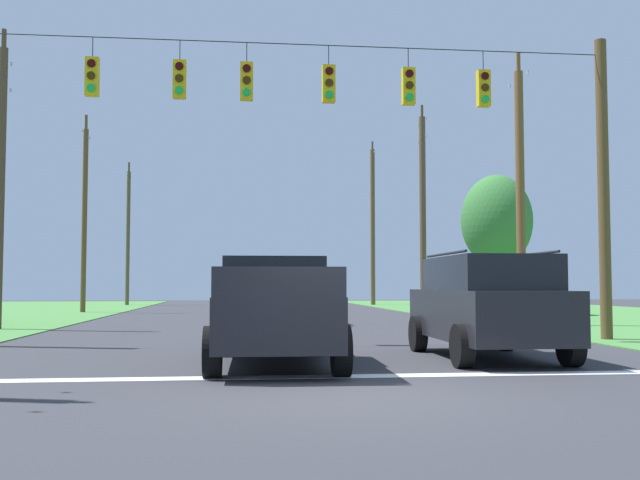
{
  "coord_description": "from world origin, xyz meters",
  "views": [
    {
      "loc": [
        -1.44,
        -9.6,
        1.44
      ],
      "look_at": [
        0.82,
        10.68,
        2.66
      ],
      "focal_mm": 41.95,
      "sensor_mm": 36.0,
      "label": 1
    }
  ],
  "objects_px": {
    "utility_pole_far_left": "(0,178)",
    "tree_roadside_right": "(497,221)",
    "pickup_truck": "(274,311)",
    "suv_black": "(487,304)",
    "overhead_signal_span": "(296,158)",
    "distant_car_crossing_white": "(305,302)",
    "utility_pole_near_left": "(373,225)",
    "utility_pole_distant_left": "(128,235)",
    "utility_pole_far_right": "(423,210)",
    "utility_pole_distant_right": "(84,216)",
    "utility_pole_mid_right": "(520,193)"
  },
  "relations": [
    {
      "from": "overhead_signal_span",
      "to": "suv_black",
      "type": "bearing_deg",
      "value": -51.57
    },
    {
      "from": "pickup_truck",
      "to": "utility_pole_far_right",
      "type": "bearing_deg",
      "value": 69.77
    },
    {
      "from": "suv_black",
      "to": "distant_car_crossing_white",
      "type": "distance_m",
      "value": 13.15
    },
    {
      "from": "overhead_signal_span",
      "to": "distant_car_crossing_white",
      "type": "relative_size",
      "value": 3.76
    },
    {
      "from": "overhead_signal_span",
      "to": "utility_pole_far_left",
      "type": "relative_size",
      "value": 1.68
    },
    {
      "from": "pickup_truck",
      "to": "utility_pole_far_left",
      "type": "height_order",
      "value": "utility_pole_far_left"
    },
    {
      "from": "utility_pole_distant_left",
      "to": "tree_roadside_right",
      "type": "height_order",
      "value": "utility_pole_distant_left"
    },
    {
      "from": "utility_pole_far_right",
      "to": "utility_pole_distant_right",
      "type": "relative_size",
      "value": 1.06
    },
    {
      "from": "pickup_truck",
      "to": "overhead_signal_span",
      "type": "bearing_deg",
      "value": 80.88
    },
    {
      "from": "pickup_truck",
      "to": "distant_car_crossing_white",
      "type": "relative_size",
      "value": 1.25
    },
    {
      "from": "suv_black",
      "to": "utility_pole_far_right",
      "type": "distance_m",
      "value": 24.56
    },
    {
      "from": "utility_pole_near_left",
      "to": "tree_roadside_right",
      "type": "relative_size",
      "value": 1.74
    },
    {
      "from": "utility_pole_far_left",
      "to": "suv_black",
      "type": "bearing_deg",
      "value": -40.51
    },
    {
      "from": "pickup_truck",
      "to": "utility_pole_distant_left",
      "type": "xyz_separation_m",
      "value": [
        -8.21,
        39.37,
        3.89
      ]
    },
    {
      "from": "distant_car_crossing_white",
      "to": "tree_roadside_right",
      "type": "height_order",
      "value": "tree_roadside_right"
    },
    {
      "from": "overhead_signal_span",
      "to": "utility_pole_distant_right",
      "type": "height_order",
      "value": "utility_pole_distant_right"
    },
    {
      "from": "utility_pole_far_left",
      "to": "utility_pole_distant_left",
      "type": "xyz_separation_m",
      "value": [
        0.03,
        28.2,
        0.02
      ]
    },
    {
      "from": "utility_pole_mid_right",
      "to": "utility_pole_near_left",
      "type": "height_order",
      "value": "utility_pole_near_left"
    },
    {
      "from": "suv_black",
      "to": "utility_pole_far_right",
      "type": "bearing_deg",
      "value": 78.64
    },
    {
      "from": "utility_pole_far_left",
      "to": "tree_roadside_right",
      "type": "xyz_separation_m",
      "value": [
        19.81,
        9.34,
        -0.39
      ]
    },
    {
      "from": "utility_pole_far_left",
      "to": "utility_pole_distant_right",
      "type": "distance_m",
      "value": 14.66
    },
    {
      "from": "utility_pole_far_right",
      "to": "utility_pole_distant_right",
      "type": "bearing_deg",
      "value": 174.91
    },
    {
      "from": "pickup_truck",
      "to": "suv_black",
      "type": "distance_m",
      "value": 4.22
    },
    {
      "from": "distant_car_crossing_white",
      "to": "utility_pole_far_left",
      "type": "distance_m",
      "value": 11.09
    },
    {
      "from": "utility_pole_far_right",
      "to": "utility_pole_mid_right",
      "type": "bearing_deg",
      "value": -88.52
    },
    {
      "from": "utility_pole_mid_right",
      "to": "utility_pole_near_left",
      "type": "distance_m",
      "value": 26.39
    },
    {
      "from": "utility_pole_distant_left",
      "to": "tree_roadside_right",
      "type": "relative_size",
      "value": 1.5
    },
    {
      "from": "utility_pole_far_right",
      "to": "utility_pole_distant_left",
      "type": "height_order",
      "value": "utility_pole_far_right"
    },
    {
      "from": "overhead_signal_span",
      "to": "utility_pole_far_left",
      "type": "xyz_separation_m",
      "value": [
        -9.02,
        6.32,
        0.24
      ]
    },
    {
      "from": "utility_pole_near_left",
      "to": "utility_pole_distant_right",
      "type": "height_order",
      "value": "utility_pole_near_left"
    },
    {
      "from": "overhead_signal_span",
      "to": "suv_black",
      "type": "xyz_separation_m",
      "value": [
        3.4,
        -4.29,
        -3.54
      ]
    },
    {
      "from": "distant_car_crossing_white",
      "to": "utility_pole_far_right",
      "type": "relative_size",
      "value": 0.4
    },
    {
      "from": "distant_car_crossing_white",
      "to": "utility_pole_distant_left",
      "type": "relative_size",
      "value": 0.44
    },
    {
      "from": "utility_pole_mid_right",
      "to": "pickup_truck",
      "type": "bearing_deg",
      "value": -128.48
    },
    {
      "from": "utility_pole_near_left",
      "to": "utility_pole_far_left",
      "type": "xyz_separation_m",
      "value": [
        -17.07,
        -26.86,
        -0.78
      ]
    },
    {
      "from": "overhead_signal_span",
      "to": "distant_car_crossing_white",
      "type": "xyz_separation_m",
      "value": [
        1.04,
        8.64,
        -3.81
      ]
    },
    {
      "from": "pickup_truck",
      "to": "utility_pole_far_right",
      "type": "relative_size",
      "value": 0.5
    },
    {
      "from": "pickup_truck",
      "to": "utility_pole_near_left",
      "type": "xyz_separation_m",
      "value": [
        8.83,
        38.03,
        4.66
      ]
    },
    {
      "from": "utility_pole_far_right",
      "to": "overhead_signal_span",
      "type": "bearing_deg",
      "value": -112.8
    },
    {
      "from": "suv_black",
      "to": "utility_pole_distant_right",
      "type": "bearing_deg",
      "value": 116.65
    },
    {
      "from": "tree_roadside_right",
      "to": "overhead_signal_span",
      "type": "bearing_deg",
      "value": -124.56
    },
    {
      "from": "overhead_signal_span",
      "to": "utility_pole_distant_left",
      "type": "relative_size",
      "value": 1.64
    },
    {
      "from": "tree_roadside_right",
      "to": "distant_car_crossing_white",
      "type": "bearing_deg",
      "value": -144.25
    },
    {
      "from": "utility_pole_near_left",
      "to": "utility_pole_distant_right",
      "type": "relative_size",
      "value": 1.13
    },
    {
      "from": "utility_pole_distant_right",
      "to": "tree_roadside_right",
      "type": "xyz_separation_m",
      "value": [
        20.07,
        -5.31,
        -0.51
      ]
    },
    {
      "from": "utility_pole_mid_right",
      "to": "utility_pole_far_left",
      "type": "xyz_separation_m",
      "value": [
        -17.51,
        -0.49,
        0.18
      ]
    },
    {
      "from": "overhead_signal_span",
      "to": "utility_pole_near_left",
      "type": "distance_m",
      "value": 34.16
    },
    {
      "from": "overhead_signal_span",
      "to": "distant_car_crossing_white",
      "type": "height_order",
      "value": "overhead_signal_span"
    },
    {
      "from": "suv_black",
      "to": "utility_pole_far_left",
      "type": "height_order",
      "value": "utility_pole_far_left"
    },
    {
      "from": "utility_pole_distant_left",
      "to": "overhead_signal_span",
      "type": "bearing_deg",
      "value": -75.4
    }
  ]
}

